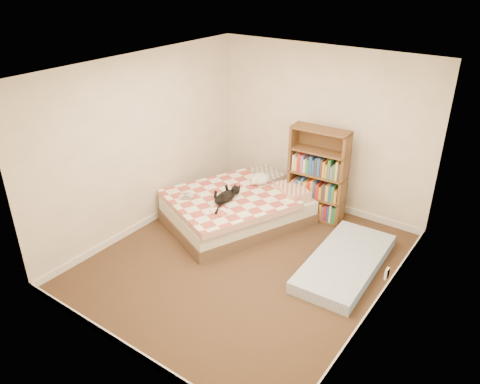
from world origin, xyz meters
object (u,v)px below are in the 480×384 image
Objects in this scene: bed at (239,207)px; white_dog at (260,179)px; black_cat at (227,196)px; bookshelf at (317,185)px; floor_mattress at (345,262)px.

white_dog reaches higher than bed.
black_cat reaches higher than bed.
bookshelf is at bearing 53.93° from black_cat.
bed is 3.31× the size of black_cat.
white_dog is (-1.72, 0.62, 0.48)m from floor_mattress.
bed is 1.67× the size of bookshelf.
floor_mattress is 1.89m from white_dog.
black_cat is at bearing -178.78° from floor_mattress.
bed is 0.55m from white_dog.
white_dog is at bearing 157.71° from floor_mattress.
white_dog is at bearing -158.48° from bookshelf.
bed is 1.37× the size of floor_mattress.
black_cat is (-1.81, -0.12, 0.47)m from floor_mattress.
bookshelf is at bearing 131.13° from floor_mattress.
bookshelf is 0.82× the size of floor_mattress.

